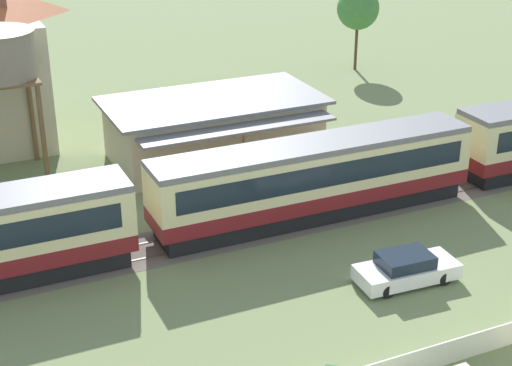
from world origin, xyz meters
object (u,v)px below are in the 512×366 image
passenger_train (319,175)px  parked_car_white (406,269)px  yard_tree_0 (358,9)px  station_building (214,128)px

passenger_train → parked_car_white: (0.35, -7.53, -1.62)m
passenger_train → yard_tree_0: bearing=55.0°
yard_tree_0 → passenger_train: bearing=-125.0°
parked_car_white → yard_tree_0: bearing=65.7°
passenger_train → station_building: size_ratio=4.19×
parked_car_white → yard_tree_0: yard_tree_0 is taller
parked_car_white → yard_tree_0: (15.82, 30.65, 4.47)m
station_building → parked_car_white: (2.34, -17.12, -1.26)m
passenger_train → parked_car_white: passenger_train is taller
station_building → yard_tree_0: 22.87m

